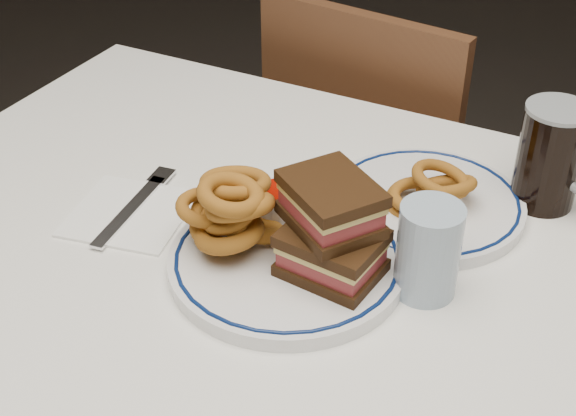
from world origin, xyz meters
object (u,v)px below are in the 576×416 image
at_px(chair_far, 379,181).
at_px(main_plate, 287,261).
at_px(far_plate, 425,203).
at_px(reuben_sandwich, 331,229).
at_px(beer_mug, 552,156).

relative_size(chair_far, main_plate, 3.08).
xyz_separation_m(chair_far, main_plate, (0.12, -0.64, 0.30)).
xyz_separation_m(main_plate, far_plate, (0.10, 0.19, -0.00)).
bearing_deg(far_plate, reuben_sandwich, -105.26).
distance_m(chair_far, beer_mug, 0.62).
bearing_deg(chair_far, reuben_sandwich, -74.62).
bearing_deg(reuben_sandwich, far_plate, 74.74).
xyz_separation_m(reuben_sandwich, beer_mug, (0.18, 0.27, -0.00)).
relative_size(main_plate, beer_mug, 2.01).
height_order(chair_far, beer_mug, beer_mug).
xyz_separation_m(beer_mug, far_plate, (-0.13, -0.09, -0.06)).
bearing_deg(main_plate, chair_far, 100.81).
xyz_separation_m(main_plate, beer_mug, (0.23, 0.27, 0.06)).
bearing_deg(far_plate, main_plate, -118.92).
bearing_deg(reuben_sandwich, chair_far, 105.38).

